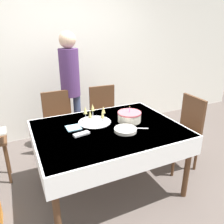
{
  "coord_description": "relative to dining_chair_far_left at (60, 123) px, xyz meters",
  "views": [
    {
      "loc": [
        -0.88,
        -1.96,
        1.79
      ],
      "look_at": [
        0.11,
        0.13,
        0.9
      ],
      "focal_mm": 35.0,
      "sensor_mm": 36.0,
      "label": 1
    }
  ],
  "objects": [
    {
      "name": "ground_plane",
      "position": [
        0.34,
        -0.9,
        -0.54
      ],
      "size": [
        12.0,
        12.0,
        0.0
      ],
      "primitive_type": "plane",
      "color": "#564C47"
    },
    {
      "name": "wall_back",
      "position": [
        0.34,
        0.81,
        0.81
      ],
      "size": [
        8.0,
        0.05,
        2.7
      ],
      "color": "silver",
      "rests_on": "ground_plane"
    },
    {
      "name": "dining_table",
      "position": [
        0.34,
        -0.9,
        0.14
      ],
      "size": [
        1.56,
        1.17,
        0.78
      ],
      "color": "white",
      "rests_on": "ground_plane"
    },
    {
      "name": "dining_chair_far_left",
      "position": [
        0.0,
        0.0,
        0.0
      ],
      "size": [
        0.43,
        0.43,
        0.97
      ],
      "color": "#51331E",
      "rests_on": "ground_plane"
    },
    {
      "name": "dining_chair_far_right",
      "position": [
        0.69,
        -0.0,
        0.0
      ],
      "size": [
        0.44,
        0.44,
        0.97
      ],
      "color": "#51331E",
      "rests_on": "ground_plane"
    },
    {
      "name": "dining_chair_right_end",
      "position": [
        1.44,
        -0.91,
        0.0
      ],
      "size": [
        0.44,
        0.44,
        0.97
      ],
      "color": "#51331E",
      "rests_on": "ground_plane"
    },
    {
      "name": "birthday_cake",
      "position": [
        0.64,
        -0.85,
        0.3
      ],
      "size": [
        0.27,
        0.27,
        0.19
      ],
      "color": "silver",
      "rests_on": "dining_table"
    },
    {
      "name": "champagne_tray",
      "position": [
        0.27,
        -0.7,
        0.31
      ],
      "size": [
        0.37,
        0.37,
        0.18
      ],
      "color": "silver",
      "rests_on": "dining_table"
    },
    {
      "name": "plate_stack_main",
      "position": [
        0.47,
        -1.06,
        0.26
      ],
      "size": [
        0.24,
        0.24,
        0.03
      ],
      "color": "silver",
      "rests_on": "dining_table"
    },
    {
      "name": "cake_knife",
      "position": [
        0.59,
        -1.04,
        0.24
      ],
      "size": [
        0.27,
        0.16,
        0.0
      ],
      "color": "silver",
      "rests_on": "dining_table"
    },
    {
      "name": "fork_pile",
      "position": [
        0.03,
        -0.94,
        0.25
      ],
      "size": [
        0.18,
        0.09,
        0.02
      ],
      "color": "silver",
      "rests_on": "dining_table"
    },
    {
      "name": "napkin_pile",
      "position": [
        -0.0,
        -0.76,
        0.25
      ],
      "size": [
        0.15,
        0.15,
        0.01
      ],
      "color": "#8CC6E0",
      "rests_on": "dining_table"
    },
    {
      "name": "person_standing",
      "position": [
        0.24,
        0.21,
        0.53
      ],
      "size": [
        0.28,
        0.28,
        1.75
      ],
      "color": "#3F4C72",
      "rests_on": "ground_plane"
    }
  ]
}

